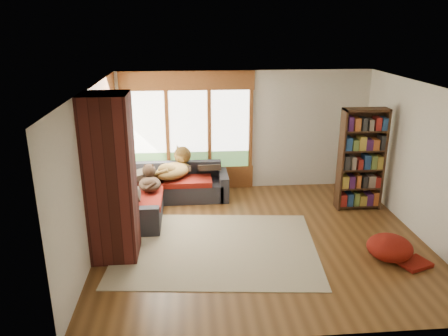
# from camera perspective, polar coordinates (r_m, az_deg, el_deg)

# --- Properties ---
(floor) EXTENTS (5.50, 5.50, 0.00)m
(floor) POSITION_cam_1_polar(r_m,az_deg,el_deg) (7.69, 4.83, -9.13)
(floor) COLOR #543317
(floor) RESTS_ON ground
(ceiling) EXTENTS (5.50, 5.50, 0.00)m
(ceiling) POSITION_cam_1_polar(r_m,az_deg,el_deg) (6.87, 5.43, 10.42)
(ceiling) COLOR white
(wall_back) EXTENTS (5.50, 0.04, 2.60)m
(wall_back) POSITION_cam_1_polar(r_m,az_deg,el_deg) (9.55, 2.59, 4.87)
(wall_back) COLOR silver
(wall_back) RESTS_ON ground
(wall_front) EXTENTS (5.50, 0.04, 2.60)m
(wall_front) POSITION_cam_1_polar(r_m,az_deg,el_deg) (4.92, 10.06, -9.21)
(wall_front) COLOR silver
(wall_front) RESTS_ON ground
(wall_left) EXTENTS (0.04, 5.00, 2.60)m
(wall_left) POSITION_cam_1_polar(r_m,az_deg,el_deg) (7.24, -16.87, -0.50)
(wall_left) COLOR silver
(wall_left) RESTS_ON ground
(wall_right) EXTENTS (0.04, 5.00, 2.60)m
(wall_right) POSITION_cam_1_polar(r_m,az_deg,el_deg) (8.10, 24.66, 0.60)
(wall_right) COLOR silver
(wall_right) RESTS_ON ground
(windows_back) EXTENTS (2.82, 0.10, 1.90)m
(windows_back) POSITION_cam_1_polar(r_m,az_deg,el_deg) (9.43, -4.66, 4.96)
(windows_back) COLOR brown
(windows_back) RESTS_ON wall_back
(windows_left) EXTENTS (0.10, 2.62, 1.90)m
(windows_left) POSITION_cam_1_polar(r_m,az_deg,el_deg) (8.34, -15.10, 2.54)
(windows_left) COLOR brown
(windows_left) RESTS_ON wall_left
(roller_blind) EXTENTS (0.03, 0.72, 0.90)m
(roller_blind) POSITION_cam_1_polar(r_m,az_deg,el_deg) (9.04, -14.26, 6.44)
(roller_blind) COLOR #6F894D
(roller_blind) RESTS_ON wall_left
(brick_chimney) EXTENTS (0.70, 0.70, 2.60)m
(brick_chimney) POSITION_cam_1_polar(r_m,az_deg,el_deg) (6.85, -14.58, -1.38)
(brick_chimney) COLOR #471914
(brick_chimney) RESTS_ON ground
(sectional_sofa) EXTENTS (2.20, 2.20, 0.80)m
(sectional_sofa) POSITION_cam_1_polar(r_m,az_deg,el_deg) (9.04, -9.24, -2.81)
(sectional_sofa) COLOR black
(sectional_sofa) RESTS_ON ground
(area_rug) EXTENTS (3.52, 2.82, 0.01)m
(area_rug) POSITION_cam_1_polar(r_m,az_deg,el_deg) (7.37, -1.01, -10.32)
(area_rug) COLOR beige
(area_rug) RESTS_ON ground
(bookshelf) EXTENTS (0.87, 0.29, 2.02)m
(bookshelf) POSITION_cam_1_polar(r_m,az_deg,el_deg) (8.90, 17.51, 1.03)
(bookshelf) COLOR #3B2213
(bookshelf) RESTS_ON ground
(pouf) EXTENTS (0.84, 0.84, 0.38)m
(pouf) POSITION_cam_1_polar(r_m,az_deg,el_deg) (7.45, 20.83, -9.60)
(pouf) COLOR maroon
(pouf) RESTS_ON area_rug
(dog_tan) EXTENTS (1.00, 1.06, 0.52)m
(dog_tan) POSITION_cam_1_polar(r_m,az_deg,el_deg) (9.09, -6.38, 0.77)
(dog_tan) COLOR brown
(dog_tan) RESTS_ON sectional_sofa
(dog_brindle) EXTENTS (0.48, 0.73, 0.38)m
(dog_brindle) POSITION_cam_1_polar(r_m,az_deg,el_deg) (8.55, -9.73, -1.07)
(dog_brindle) COLOR black
(dog_brindle) RESTS_ON sectional_sofa
(throw_pillows) EXTENTS (1.98, 1.68, 0.45)m
(throw_pillows) POSITION_cam_1_polar(r_m,az_deg,el_deg) (8.92, -8.80, 0.20)
(throw_pillows) COLOR black
(throw_pillows) RESTS_ON sectional_sofa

